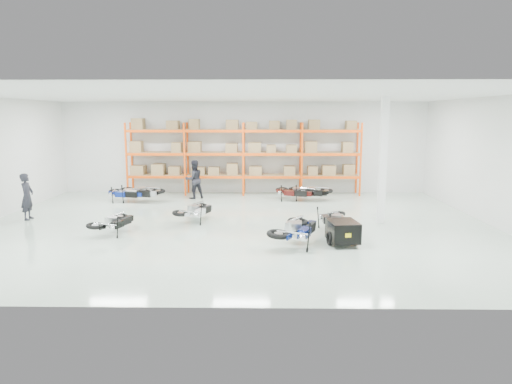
{
  "coord_description": "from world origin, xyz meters",
  "views": [
    {
      "loc": [
        0.95,
        -15.68,
        3.84
      ],
      "look_at": [
        0.7,
        0.58,
        1.1
      ],
      "focal_mm": 32.0,
      "sensor_mm": 36.0,
      "label": 1
    }
  ],
  "objects_px": {
    "moto_silver_left": "(196,207)",
    "trailer": "(343,231)",
    "person_left": "(27,197)",
    "moto_back_d": "(295,189)",
    "moto_back_b": "(139,189)",
    "moto_blue_centre": "(297,225)",
    "moto_black_far_left": "(113,219)",
    "moto_back_c": "(309,189)",
    "moto_touring_right": "(335,216)",
    "moto_back_a": "(127,191)",
    "person_back": "(194,179)"
  },
  "relations": [
    {
      "from": "moto_silver_left",
      "to": "person_back",
      "type": "height_order",
      "value": "person_back"
    },
    {
      "from": "moto_silver_left",
      "to": "moto_back_d",
      "type": "relative_size",
      "value": 0.99
    },
    {
      "from": "moto_black_far_left",
      "to": "person_back",
      "type": "distance_m",
      "value": 6.7
    },
    {
      "from": "moto_back_a",
      "to": "moto_back_b",
      "type": "relative_size",
      "value": 0.9
    },
    {
      "from": "moto_blue_centre",
      "to": "moto_back_b",
      "type": "xyz_separation_m",
      "value": [
        -6.54,
        6.8,
        -0.03
      ]
    },
    {
      "from": "trailer",
      "to": "person_left",
      "type": "height_order",
      "value": "person_left"
    },
    {
      "from": "moto_back_b",
      "to": "person_back",
      "type": "height_order",
      "value": "person_back"
    },
    {
      "from": "moto_back_c",
      "to": "person_left",
      "type": "distance_m",
      "value": 11.59
    },
    {
      "from": "moto_blue_centre",
      "to": "moto_black_far_left",
      "type": "height_order",
      "value": "moto_blue_centre"
    },
    {
      "from": "moto_silver_left",
      "to": "moto_blue_centre",
      "type": "bearing_deg",
      "value": 159.7
    },
    {
      "from": "moto_black_far_left",
      "to": "moto_back_b",
      "type": "distance_m",
      "value": 5.61
    },
    {
      "from": "trailer",
      "to": "moto_back_b",
      "type": "height_order",
      "value": "moto_back_b"
    },
    {
      "from": "moto_touring_right",
      "to": "person_left",
      "type": "distance_m",
      "value": 11.26
    },
    {
      "from": "moto_touring_right",
      "to": "trailer",
      "type": "xyz_separation_m",
      "value": [
        0.0,
        -1.6,
        -0.1
      ]
    },
    {
      "from": "moto_back_c",
      "to": "person_back",
      "type": "relative_size",
      "value": 0.98
    },
    {
      "from": "moto_black_far_left",
      "to": "moto_back_c",
      "type": "height_order",
      "value": "moto_back_c"
    },
    {
      "from": "moto_touring_right",
      "to": "moto_black_far_left",
      "type": "bearing_deg",
      "value": -177.74
    },
    {
      "from": "moto_silver_left",
      "to": "moto_back_b",
      "type": "xyz_separation_m",
      "value": [
        -3.08,
        3.77,
        0.06
      ]
    },
    {
      "from": "moto_back_a",
      "to": "moto_back_b",
      "type": "xyz_separation_m",
      "value": [
        0.54,
        0.03,
        0.06
      ]
    },
    {
      "from": "moto_blue_centre",
      "to": "moto_back_d",
      "type": "xyz_separation_m",
      "value": [
        0.46,
        7.17,
        -0.09
      ]
    },
    {
      "from": "person_back",
      "to": "moto_black_far_left",
      "type": "bearing_deg",
      "value": 46.05
    },
    {
      "from": "trailer",
      "to": "moto_back_a",
      "type": "relative_size",
      "value": 1.03
    },
    {
      "from": "moto_silver_left",
      "to": "moto_back_d",
      "type": "xyz_separation_m",
      "value": [
        3.92,
        4.15,
        0.0
      ]
    },
    {
      "from": "moto_back_d",
      "to": "moto_black_far_left",
      "type": "bearing_deg",
      "value": 156.17
    },
    {
      "from": "moto_back_a",
      "to": "person_left",
      "type": "xyz_separation_m",
      "value": [
        -2.68,
        -3.5,
        0.34
      ]
    },
    {
      "from": "moto_blue_centre",
      "to": "moto_touring_right",
      "type": "relative_size",
      "value": 1.17
    },
    {
      "from": "moto_back_a",
      "to": "moto_back_b",
      "type": "distance_m",
      "value": 0.55
    },
    {
      "from": "trailer",
      "to": "person_back",
      "type": "distance_m",
      "value": 9.51
    },
    {
      "from": "moto_back_c",
      "to": "person_left",
      "type": "bearing_deg",
      "value": 128.08
    },
    {
      "from": "moto_back_d",
      "to": "person_back",
      "type": "xyz_separation_m",
      "value": [
        -4.68,
        0.53,
        0.37
      ]
    },
    {
      "from": "moto_silver_left",
      "to": "moto_back_d",
      "type": "bearing_deg",
      "value": -112.54
    },
    {
      "from": "moto_silver_left",
      "to": "person_left",
      "type": "relative_size",
      "value": 1.0
    },
    {
      "from": "moto_blue_centre",
      "to": "moto_back_a",
      "type": "height_order",
      "value": "moto_blue_centre"
    },
    {
      "from": "moto_silver_left",
      "to": "moto_touring_right",
      "type": "xyz_separation_m",
      "value": [
        4.84,
        -1.4,
        0.0
      ]
    },
    {
      "from": "moto_back_c",
      "to": "moto_back_d",
      "type": "xyz_separation_m",
      "value": [
        -0.65,
        -0.12,
        -0.01
      ]
    },
    {
      "from": "moto_blue_centre",
      "to": "moto_silver_left",
      "type": "height_order",
      "value": "moto_blue_centre"
    },
    {
      "from": "moto_silver_left",
      "to": "trailer",
      "type": "bearing_deg",
      "value": 169.11
    },
    {
      "from": "moto_black_far_left",
      "to": "moto_touring_right",
      "type": "bearing_deg",
      "value": -160.6
    },
    {
      "from": "moto_back_a",
      "to": "person_left",
      "type": "height_order",
      "value": "person_left"
    },
    {
      "from": "person_left",
      "to": "trailer",
      "type": "bearing_deg",
      "value": -109.88
    },
    {
      "from": "moto_back_d",
      "to": "person_left",
      "type": "height_order",
      "value": "person_left"
    },
    {
      "from": "moto_black_far_left",
      "to": "moto_blue_centre",
      "type": "bearing_deg",
      "value": -175.5
    },
    {
      "from": "moto_silver_left",
      "to": "moto_black_far_left",
      "type": "relative_size",
      "value": 1.05
    },
    {
      "from": "moto_touring_right",
      "to": "moto_back_a",
      "type": "xyz_separation_m",
      "value": [
        -8.46,
        5.14,
        -0.01
      ]
    },
    {
      "from": "trailer",
      "to": "moto_black_far_left",
      "type": "bearing_deg",
      "value": 163.23
    },
    {
      "from": "person_left",
      "to": "moto_touring_right",
      "type": "bearing_deg",
      "value": -102.05
    },
    {
      "from": "moto_touring_right",
      "to": "moto_back_d",
      "type": "distance_m",
      "value": 5.62
    },
    {
      "from": "moto_silver_left",
      "to": "moto_back_d",
      "type": "distance_m",
      "value": 5.71
    },
    {
      "from": "moto_touring_right",
      "to": "moto_back_a",
      "type": "height_order",
      "value": "moto_touring_right"
    },
    {
      "from": "moto_back_c",
      "to": "person_left",
      "type": "relative_size",
      "value": 1.02
    }
  ]
}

